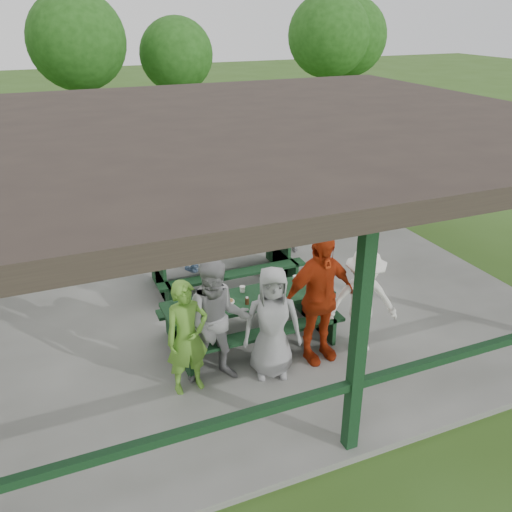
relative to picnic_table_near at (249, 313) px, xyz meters
name	(u,v)px	position (x,y,z in m)	size (l,w,h in m)	color
ground	(237,306)	(0.24, 1.20, -0.58)	(90.00, 90.00, 0.00)	#34551A
concrete_slab	(237,304)	(0.24, 1.20, -0.53)	(10.00, 8.00, 0.10)	slate
pavilion_structure	(234,130)	(0.24, 1.20, 2.59)	(10.60, 8.60, 3.24)	black
picnic_table_near	(249,313)	(0.00, 0.00, 0.00)	(2.65, 1.39, 0.75)	black
picnic_table_far	(224,259)	(0.29, 2.00, 0.00)	(2.79, 1.39, 0.75)	black
table_setting	(247,295)	(-0.02, 0.04, 0.31)	(2.50, 0.45, 0.10)	white
contestant_green	(187,337)	(-1.22, -0.81, 0.35)	(0.60, 0.39, 1.64)	#609D31
contestant_grey_left	(218,322)	(-0.77, -0.76, 0.45)	(0.90, 0.70, 1.85)	gray
contestant_grey_mid	(272,323)	(-0.03, -0.93, 0.36)	(0.81, 0.53, 1.67)	gray
contestant_red	(319,298)	(0.75, -0.84, 0.53)	(1.18, 0.49, 2.02)	#A72C0D
contestant_white_fedora	(363,301)	(1.47, -0.90, 0.35)	(1.20, 0.92, 1.70)	white
spectator_lblue	(199,231)	(0.07, 2.77, 0.33)	(1.49, 0.47, 1.61)	#8AAED5
spectator_blue	(126,228)	(-1.24, 3.42, 0.36)	(0.61, 0.40, 1.68)	#3D4B9F
spectator_grey	(282,219)	(1.91, 2.86, 0.28)	(0.73, 0.57, 1.51)	gray
pickup_truck	(217,140)	(3.15, 10.66, 0.21)	(2.61, 5.66, 1.57)	silver
farm_trailer	(95,178)	(-1.24, 8.15, 0.07)	(3.76, 2.28, 1.31)	navy
tree_left	(77,41)	(-0.53, 15.34, 3.19)	(3.56, 3.56, 5.57)	#331E14
tree_mid	(176,55)	(3.36, 16.06, 2.55)	(2.97, 2.97, 4.64)	#331E14
tree_right	(329,36)	(9.99, 15.30, 3.19)	(3.56, 3.56, 5.57)	#331E14
tree_far_right	(348,37)	(11.23, 15.77, 3.09)	(3.47, 3.47, 5.43)	#331E14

